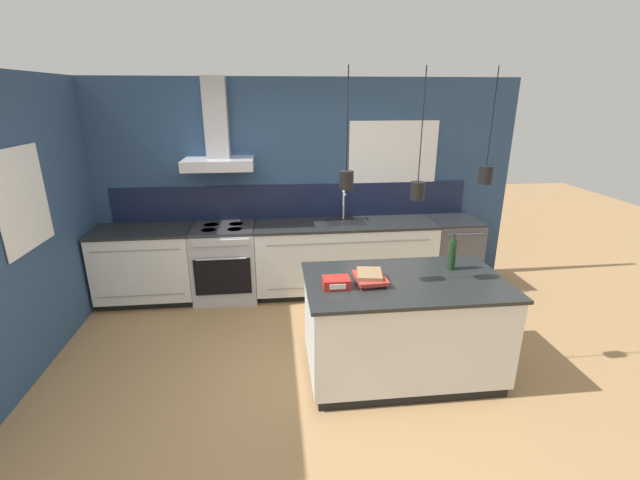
% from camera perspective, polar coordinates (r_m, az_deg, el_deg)
% --- Properties ---
extents(ground_plane, '(16.00, 16.00, 0.00)m').
position_cam_1_polar(ground_plane, '(4.06, -1.56, -17.40)').
color(ground_plane, '#A87F51').
rests_on(ground_plane, ground).
extents(wall_back, '(5.60, 2.20, 2.60)m').
position_cam_1_polar(wall_back, '(5.37, -4.04, 7.57)').
color(wall_back, navy).
rests_on(wall_back, ground_plane).
extents(wall_left, '(0.08, 3.80, 2.60)m').
position_cam_1_polar(wall_left, '(4.65, -33.97, 1.94)').
color(wall_left, navy).
rests_on(wall_left, ground_plane).
extents(counter_run_left, '(1.13, 0.64, 0.91)m').
position_cam_1_polar(counter_run_left, '(5.55, -22.16, -3.10)').
color(counter_run_left, black).
rests_on(counter_run_left, ground_plane).
extents(counter_run_sink, '(2.23, 0.64, 1.28)m').
position_cam_1_polar(counter_run_sink, '(5.40, 3.35, -2.26)').
color(counter_run_sink, black).
rests_on(counter_run_sink, ground_plane).
extents(oven_range, '(0.75, 0.66, 0.91)m').
position_cam_1_polar(oven_range, '(5.36, -12.52, -2.93)').
color(oven_range, '#B5B5BA').
rests_on(oven_range, ground_plane).
extents(dishwasher, '(0.58, 0.65, 0.91)m').
position_cam_1_polar(dishwasher, '(5.79, 17.14, -1.68)').
color(dishwasher, '#4C4C51').
rests_on(dishwasher, ground_plane).
extents(kitchen_island, '(1.71, 1.00, 0.91)m').
position_cam_1_polar(kitchen_island, '(3.92, 10.92, -11.24)').
color(kitchen_island, black).
rests_on(kitchen_island, ground_plane).
extents(bottle_on_island, '(0.07, 0.07, 0.34)m').
position_cam_1_polar(bottle_on_island, '(3.98, 17.21, -1.82)').
color(bottle_on_island, '#193319').
rests_on(bottle_on_island, kitchen_island).
extents(book_stack, '(0.26, 0.32, 0.09)m').
position_cam_1_polar(book_stack, '(3.60, 6.63, -4.95)').
color(book_stack, '#B2332D').
rests_on(book_stack, kitchen_island).
extents(red_supply_box, '(0.22, 0.16, 0.08)m').
position_cam_1_polar(red_supply_box, '(3.49, 2.19, -5.71)').
color(red_supply_box, red).
rests_on(red_supply_box, kitchen_island).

